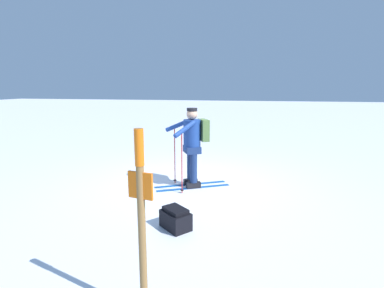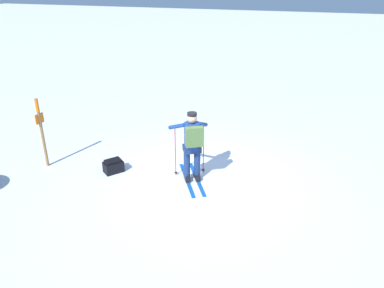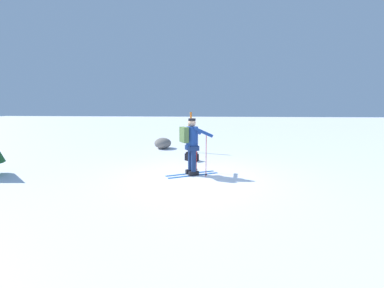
# 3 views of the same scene
# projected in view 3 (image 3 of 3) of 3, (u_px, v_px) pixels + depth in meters

# --- Properties ---
(ground_plane) EXTENTS (80.00, 80.00, 0.00)m
(ground_plane) POSITION_uv_depth(u_px,v_px,m) (195.00, 177.00, 7.49)
(ground_plane) COLOR white
(skier) EXTENTS (1.16, 1.56, 1.69)m
(skier) POSITION_uv_depth(u_px,v_px,m) (191.00, 142.00, 7.58)
(skier) COLOR #144C9E
(skier) RESTS_ON ground_plane
(dropped_backpack) EXTENTS (0.53, 0.55, 0.33)m
(dropped_backpack) POSITION_uv_depth(u_px,v_px,m) (192.00, 157.00, 9.66)
(dropped_backpack) COLOR black
(dropped_backpack) RESTS_ON ground_plane
(trail_marker) EXTENTS (0.08, 0.24, 1.78)m
(trail_marker) POSITION_uv_depth(u_px,v_px,m) (191.00, 129.00, 11.27)
(trail_marker) COLOR olive
(trail_marker) RESTS_ON ground_plane
(rock_boulder) EXTENTS (0.94, 0.80, 0.52)m
(rock_boulder) POSITION_uv_depth(u_px,v_px,m) (163.00, 143.00, 12.37)
(rock_boulder) COLOR slate
(rock_boulder) RESTS_ON ground_plane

